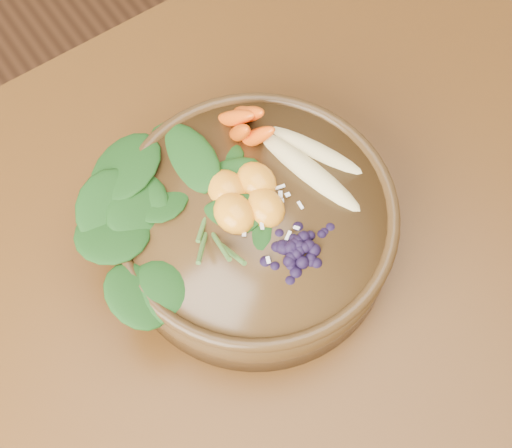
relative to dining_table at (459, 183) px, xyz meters
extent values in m
plane|color=#381E0F|center=(0.00, 0.00, -0.66)|extent=(4.00, 4.00, 0.00)
cube|color=#532D0D|center=(0.00, 0.00, 0.07)|extent=(1.60, 0.90, 0.04)
cylinder|color=#442D16|center=(-0.32, 0.05, 0.14)|extent=(0.36, 0.36, 0.09)
ellipsoid|color=#E0CC84|center=(-0.21, 0.08, 0.19)|extent=(0.10, 0.16, 0.03)
ellipsoid|color=#E0CC84|center=(-0.24, 0.06, 0.20)|extent=(0.06, 0.17, 0.03)
camera|label=1|loc=(-0.52, -0.24, 0.89)|focal=50.00mm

